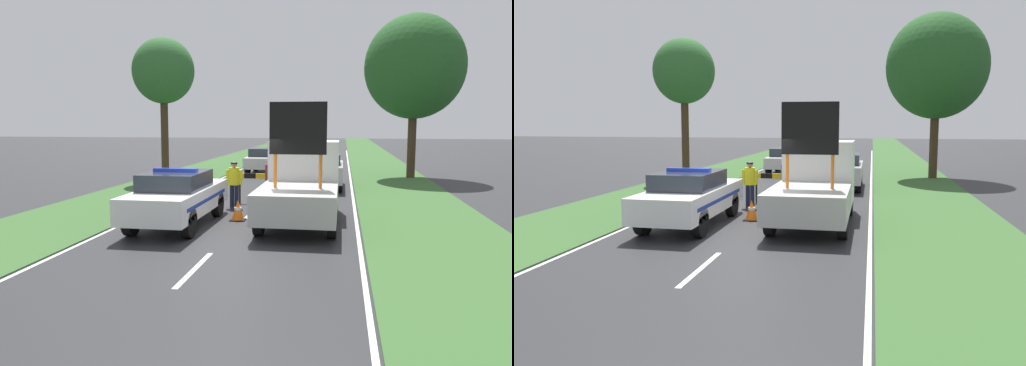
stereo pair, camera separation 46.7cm
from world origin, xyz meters
TOP-DOWN VIEW (x-y plane):
  - ground_plane at (0.00, 0.00)m, footprint 160.00×160.00m
  - lane_markings at (0.00, 11.24)m, footprint 6.80×58.16m
  - grass_verge_left at (-5.39, 20.00)m, footprint 3.88×120.00m
  - grass_verge_right at (5.39, 20.00)m, footprint 3.88×120.00m
  - police_car at (-1.73, 0.93)m, footprint 1.81×4.93m
  - work_truck at (1.73, 2.22)m, footprint 2.13×5.28m
  - road_barrier at (0.23, 5.24)m, footprint 2.58×0.08m
  - police_officer at (-0.77, 4.15)m, footprint 0.57×0.36m
  - pedestrian_civilian at (0.56, 4.63)m, footprint 0.64×0.40m
  - traffic_cone_near_police at (-0.17, 1.92)m, footprint 0.45×0.45m
  - traffic_cone_centre_front at (-2.33, 6.65)m, footprint 0.39×0.39m
  - traffic_cone_near_truck at (2.07, 4.77)m, footprint 0.41×0.41m
  - queued_car_sedan_silver at (1.97, 9.89)m, footprint 1.93×4.26m
  - queued_car_van_white at (-1.50, 15.95)m, footprint 1.82×4.26m
  - roadside_tree_near_left at (-5.82, 11.15)m, footprint 3.04×3.04m
  - roadside_tree_near_right at (6.51, 14.87)m, footprint 5.13×5.13m

SIDE VIEW (x-z plane):
  - ground_plane at x=0.00m, z-range 0.00..0.00m
  - lane_markings at x=0.00m, z-range 0.00..0.01m
  - grass_verge_left at x=-5.39m, z-range 0.00..0.03m
  - grass_verge_right at x=5.39m, z-range 0.00..0.03m
  - traffic_cone_centre_front at x=-2.33m, z-range 0.00..0.53m
  - traffic_cone_near_truck at x=2.07m, z-range 0.00..0.56m
  - traffic_cone_near_police at x=-0.17m, z-range 0.00..0.62m
  - queued_car_van_white at x=-1.50m, z-range 0.05..1.51m
  - queued_car_sedan_silver at x=1.97m, z-range 0.05..1.60m
  - police_car at x=-1.73m, z-range 0.00..1.66m
  - road_barrier at x=0.23m, z-range 0.35..1.44m
  - police_officer at x=-0.77m, z-range 0.15..1.74m
  - pedestrian_civilian at x=0.56m, z-range 0.15..1.93m
  - work_truck at x=1.73m, z-range -0.60..2.89m
  - roadside_tree_near_left at x=-5.82m, z-range 1.86..8.91m
  - roadside_tree_near_right at x=6.51m, z-range 1.54..10.05m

